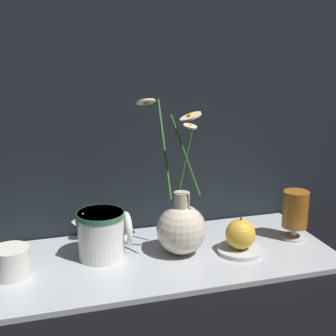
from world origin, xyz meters
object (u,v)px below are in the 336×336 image
yellow_mug (10,262)px  orange_fruit (240,234)px  ceramic_pitcher (102,232)px  tea_glass (296,211)px  vase_with_flowers (181,226)px

yellow_mug → orange_fruit: orange_fruit is taller
ceramic_pitcher → orange_fruit: size_ratio=1.67×
tea_glass → orange_fruit: tea_glass is taller
ceramic_pitcher → orange_fruit: (0.31, -0.07, -0.02)m
ceramic_pitcher → tea_glass: size_ratio=1.06×
vase_with_flowers → orange_fruit: size_ratio=4.66×
ceramic_pitcher → tea_glass: tea_glass is taller
orange_fruit → tea_glass: bearing=11.4°
vase_with_flowers → ceramic_pitcher: 0.18m
vase_with_flowers → tea_glass: 0.30m
vase_with_flowers → yellow_mug: vase_with_flowers is taller
vase_with_flowers → orange_fruit: vase_with_flowers is taller
tea_glass → orange_fruit: (-0.16, -0.03, -0.03)m
ceramic_pitcher → orange_fruit: ceramic_pitcher is taller
yellow_mug → tea_glass: bearing=0.5°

